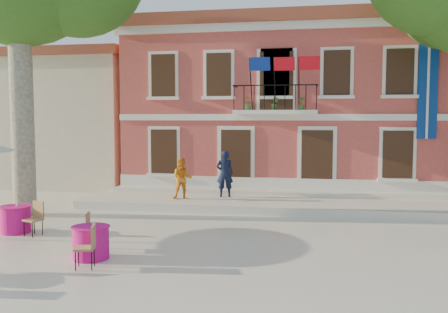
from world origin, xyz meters
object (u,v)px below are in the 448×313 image
cafe_table_0 (15,218)px  cafe_table_1 (91,241)px  pedestrian_navy (225,174)px  pedestrian_orange (182,179)px

cafe_table_0 → cafe_table_1: size_ratio=0.99×
pedestrian_navy → cafe_table_0: size_ratio=0.90×
cafe_table_0 → pedestrian_navy: bearing=48.0°
pedestrian_navy → cafe_table_0: bearing=34.4°
pedestrian_orange → cafe_table_0: bearing=-137.9°
pedestrian_navy → pedestrian_orange: (-1.43, -0.86, -0.12)m
pedestrian_navy → cafe_table_1: bearing=63.5°
pedestrian_navy → pedestrian_orange: size_ratio=1.16×
pedestrian_orange → cafe_table_0: size_ratio=0.78×
cafe_table_0 → cafe_table_1: 3.90m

